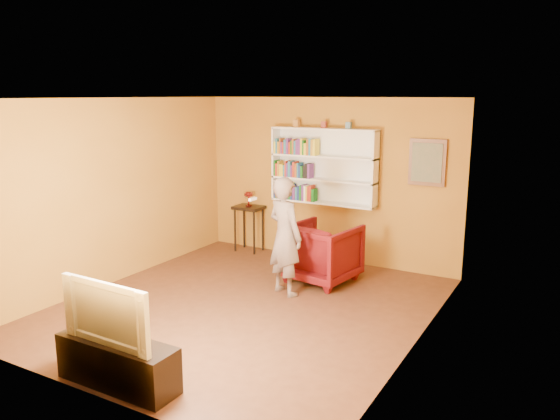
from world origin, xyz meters
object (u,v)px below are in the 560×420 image
(tv_cabinet, at_px, (118,363))
(armchair, at_px, (322,252))
(bookshelf, at_px, (325,166))
(person, at_px, (285,236))
(console_table, at_px, (249,214))
(ruby_lustre, at_px, (249,196))
(television, at_px, (114,310))

(tv_cabinet, bearing_deg, armchair, 83.63)
(armchair, distance_m, tv_cabinet, 3.71)
(bookshelf, bearing_deg, person, -83.12)
(console_table, bearing_deg, ruby_lustre, -56.31)
(bookshelf, height_order, ruby_lustre, bookshelf)
(armchair, relative_size, tv_cabinet, 0.76)
(bookshelf, xyz_separation_m, person, (0.21, -1.71, -0.77))
(console_table, xyz_separation_m, television, (1.41, -4.50, 0.09))
(bookshelf, relative_size, console_table, 2.21)
(console_table, distance_m, armchair, 2.01)
(console_table, distance_m, television, 4.72)
(bookshelf, xyz_separation_m, armchair, (0.43, -0.98, -1.15))
(armchair, bearing_deg, person, 81.81)
(person, bearing_deg, console_table, -22.42)
(person, height_order, television, person)
(bookshelf, relative_size, ruby_lustre, 6.95)
(bookshelf, distance_m, ruby_lustre, 1.52)
(ruby_lustre, height_order, person, person)
(console_table, xyz_separation_m, armchair, (1.82, -0.82, -0.23))
(armchair, relative_size, television, 0.90)
(ruby_lustre, distance_m, television, 4.72)
(ruby_lustre, distance_m, person, 2.23)
(bookshelf, height_order, television, bookshelf)
(ruby_lustre, bearing_deg, armchair, -24.15)
(bookshelf, bearing_deg, ruby_lustre, -173.46)
(person, bearing_deg, bookshelf, -61.45)
(person, bearing_deg, armchair, -85.08)
(ruby_lustre, distance_m, armchair, 2.07)
(bookshelf, bearing_deg, armchair, -66.38)
(armchair, height_order, tv_cabinet, armchair)
(console_table, bearing_deg, tv_cabinet, -72.63)
(person, height_order, tv_cabinet, person)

